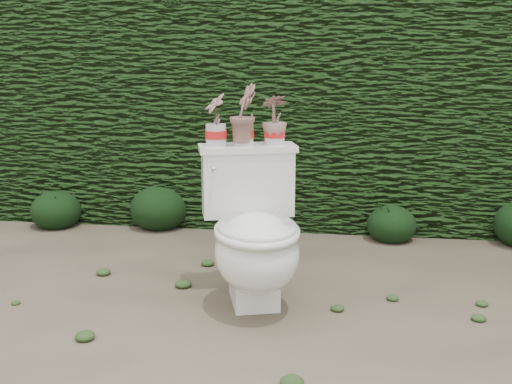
# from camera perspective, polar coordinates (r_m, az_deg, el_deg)

# --- Properties ---
(ground) EXTENTS (60.00, 60.00, 0.00)m
(ground) POSITION_cam_1_polar(r_m,az_deg,el_deg) (3.46, -0.92, -8.72)
(ground) COLOR #6C604B
(ground) RESTS_ON ground
(hedge) EXTENTS (8.00, 1.00, 1.60)m
(hedge) POSITION_cam_1_polar(r_m,az_deg,el_deg) (4.83, 2.00, 7.29)
(hedge) COLOR #1F3D14
(hedge) RESTS_ON ground
(toilet) EXTENTS (0.63, 0.78, 0.78)m
(toilet) POSITION_cam_1_polar(r_m,az_deg,el_deg) (3.17, -0.15, -4.00)
(toilet) COLOR white
(toilet) RESTS_ON ground
(potted_plant_left) EXTENTS (0.15, 0.16, 0.25)m
(potted_plant_left) POSITION_cam_1_polar(r_m,az_deg,el_deg) (3.27, -3.60, 6.30)
(potted_plant_left) COLOR #357825
(potted_plant_left) RESTS_ON toilet
(potted_plant_center) EXTENTS (0.14, 0.17, 0.30)m
(potted_plant_center) POSITION_cam_1_polar(r_m,az_deg,el_deg) (3.29, -1.15, 6.76)
(potted_plant_center) COLOR #357825
(potted_plant_center) RESTS_ON toilet
(potted_plant_right) EXTENTS (0.18, 0.18, 0.24)m
(potted_plant_right) POSITION_cam_1_polar(r_m,az_deg,el_deg) (3.31, 1.67, 6.31)
(potted_plant_right) COLOR #357825
(potted_plant_right) RESTS_ON toilet
(liriope_clump_1) EXTENTS (0.36, 0.36, 0.29)m
(liriope_clump_1) POSITION_cam_1_polar(r_m,az_deg,el_deg) (4.82, -17.38, -1.25)
(liriope_clump_1) COLOR black
(liriope_clump_1) RESTS_ON ground
(liriope_clump_2) EXTENTS (0.41, 0.41, 0.33)m
(liriope_clump_2) POSITION_cam_1_polar(r_m,az_deg,el_deg) (4.63, -8.61, -1.09)
(liriope_clump_2) COLOR black
(liriope_clump_2) RESTS_ON ground
(liriope_clump_3) EXTENTS (0.37, 0.37, 0.29)m
(liriope_clump_3) POSITION_cam_1_polar(r_m,az_deg,el_deg) (4.42, 0.45, -1.87)
(liriope_clump_3) COLOR black
(liriope_clump_3) RESTS_ON ground
(liriope_clump_4) EXTENTS (0.33, 0.33, 0.26)m
(liriope_clump_4) POSITION_cam_1_polar(r_m,az_deg,el_deg) (4.38, 11.98, -2.50)
(liriope_clump_4) COLOR black
(liriope_clump_4) RESTS_ON ground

